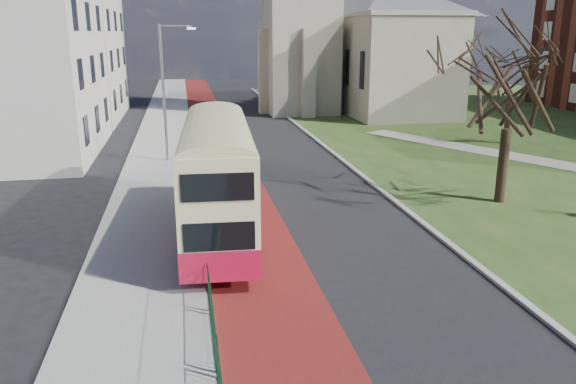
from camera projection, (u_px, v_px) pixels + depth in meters
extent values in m
plane|color=black|center=(299.00, 278.00, 18.17)|extent=(160.00, 160.00, 0.00)
cube|color=black|center=(260.00, 152.00, 37.33)|extent=(9.00, 120.00, 0.01)
cube|color=#591414|center=(220.00, 153.00, 36.86)|extent=(3.40, 120.00, 0.01)
cube|color=gray|center=(160.00, 155.00, 36.17)|extent=(4.00, 120.00, 0.12)
cube|color=#999993|center=(192.00, 153.00, 36.52)|extent=(0.25, 120.00, 0.13)
cube|color=#999993|center=(320.00, 143.00, 40.02)|extent=(0.25, 80.00, 0.13)
cube|color=#2A4518|center=(569.00, 134.00, 43.56)|extent=(40.00, 80.00, 0.04)
cylinder|color=#0E3E21|center=(201.00, 213.00, 21.12)|extent=(0.04, 24.00, 0.04)
cylinder|color=#0E3E21|center=(202.00, 237.00, 21.38)|extent=(0.04, 24.00, 0.04)
cube|color=gray|center=(384.00, 65.00, 55.77)|extent=(9.00, 18.00, 9.00)
cube|color=silver|center=(7.00, 56.00, 34.77)|extent=(10.00, 14.00, 12.50)
cube|color=beige|center=(60.00, 57.00, 50.09)|extent=(10.00, 16.00, 11.00)
cylinder|color=gray|center=(164.00, 94.00, 33.25)|extent=(0.16, 0.16, 8.00)
cylinder|color=gray|center=(175.00, 26.00, 32.34)|extent=(1.80, 0.10, 0.10)
cube|color=silver|center=(191.00, 28.00, 32.54)|extent=(0.50, 0.18, 0.12)
cube|color=#B51030|center=(219.00, 212.00, 21.60)|extent=(3.05, 10.71, 0.96)
cube|color=beige|center=(217.00, 165.00, 21.08)|extent=(3.02, 10.65, 2.79)
cube|color=black|center=(186.00, 186.00, 21.45)|extent=(0.55, 8.67, 0.91)
cube|color=black|center=(249.00, 184.00, 21.74)|extent=(0.55, 8.67, 0.91)
cube|color=black|center=(184.00, 151.00, 20.77)|extent=(0.60, 9.51, 0.87)
cube|color=black|center=(249.00, 149.00, 21.07)|extent=(0.60, 9.51, 0.87)
cube|color=black|center=(217.00, 158.00, 26.34)|extent=(2.16, 0.20, 1.01)
cube|color=black|center=(216.00, 127.00, 25.94)|extent=(2.16, 0.20, 0.87)
cube|color=orange|center=(215.00, 115.00, 25.79)|extent=(1.72, 0.20, 0.29)
cylinder|color=black|center=(193.00, 199.00, 25.02)|extent=(0.34, 1.02, 1.00)
cylinder|color=black|center=(243.00, 197.00, 25.30)|extent=(0.34, 1.02, 1.00)
cylinder|color=black|center=(186.00, 257.00, 18.56)|extent=(0.34, 1.02, 1.00)
cylinder|color=black|center=(253.00, 254.00, 18.84)|extent=(0.34, 1.02, 1.00)
cylinder|color=#2E2117|center=(503.00, 166.00, 25.78)|extent=(0.59, 0.59, 3.41)
cylinder|color=black|center=(508.00, 121.00, 39.48)|extent=(0.47, 0.47, 3.26)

